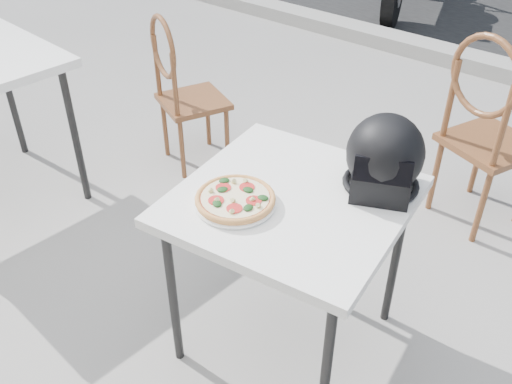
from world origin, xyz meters
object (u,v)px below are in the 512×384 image
Objects in this scene: helmet at (384,159)px; cafe_chair_side at (181,85)px; cafe_table_main at (291,212)px; plate at (235,203)px; pizza at (235,198)px; cafe_chair_main at (486,124)px.

helmet is 0.40× the size of cafe_chair_side.
cafe_table_main is 0.21m from plate.
pizza reaches higher than plate.
plate is 0.92× the size of helmet.
cafe_chair_side is at bearing 143.27° from pizza.
pizza is at bearing -154.46° from helmet.
helmet reaches higher than cafe_table_main.
plate is at bearing 166.64° from cafe_chair_side.
cafe_chair_side is (-1.16, 0.87, -0.24)m from pizza.
plate is 1.07× the size of pizza.
cafe_chair_side is (-1.16, 0.87, -0.22)m from plate.
cafe_chair_main reaches higher than helmet.
cafe_table_main is 0.22m from pizza.
cafe_chair_side is (-1.49, 0.46, -0.34)m from helmet.
cafe_chair_main reaches higher than plate.
helmet is (0.21, 0.24, 0.19)m from cafe_table_main.
cafe_table_main is at bearing 53.23° from plate.
helmet is at bearing -173.90° from cafe_chair_side.
cafe_chair_main is 1.62m from cafe_chair_side.
cafe_chair_main is 1.11× the size of cafe_chair_side.
pizza is at bearing -126.80° from cafe_table_main.
pizza is 0.30× the size of cafe_chair_main.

